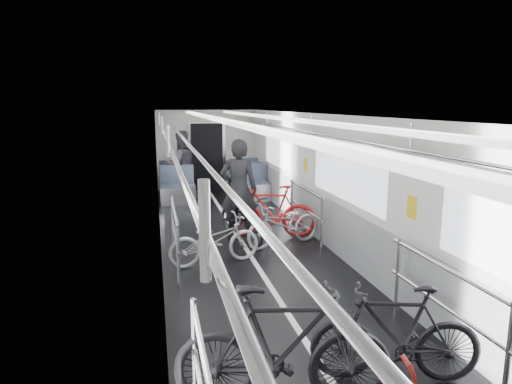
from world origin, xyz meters
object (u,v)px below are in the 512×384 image
bike_right_mid (284,224)px  person_standing (239,189)px  bike_left_mid (283,348)px  person_seated (181,165)px  bike_right_near (396,334)px  bike_left_far (214,240)px  bike_aisle (241,217)px  bike_right_far (272,211)px

bike_right_mid → person_standing: person_standing is taller
bike_left_mid → bike_right_mid: 4.59m
person_seated → bike_right_near: bearing=80.1°
bike_left_far → bike_right_near: bearing=-172.2°
bike_left_far → bike_right_mid: 1.54m
bike_left_mid → bike_aisle: size_ratio=1.10×
bike_right_mid → bike_aisle: (-0.69, 0.54, 0.03)m
bike_right_near → person_standing: bearing=-157.7°
bike_left_mid → bike_right_mid: (1.27, 4.41, -0.15)m
bike_right_near → bike_right_mid: bike_right_near is taller
person_standing → person_seated: person_standing is taller
bike_aisle → bike_right_mid: bearing=-54.6°
bike_left_mid → person_seated: person_seated is taller
bike_left_mid → bike_aisle: (0.58, 4.95, -0.11)m
bike_aisle → person_standing: bearing=91.2°
bike_left_mid → bike_right_far: bike_left_mid is taller
bike_left_mid → person_standing: (0.55, 5.05, 0.41)m
bike_right_mid → person_standing: size_ratio=0.81×
bike_aisle → bike_right_near: bearing=-100.3°
bike_left_mid → bike_right_mid: bearing=-4.8°
bike_right_near → person_standing: (-0.59, 4.89, 0.49)m
bike_right_near → person_standing: size_ratio=0.82×
person_seated → bike_left_mid: bearing=72.8°
bike_aisle → person_standing: 0.53m
bike_right_mid → person_standing: (-0.73, 0.64, 0.56)m
bike_left_far → bike_right_far: bike_right_far is taller
bike_right_near → bike_right_far: (0.06, 4.86, 0.04)m
bike_aisle → person_standing: size_ratio=0.88×
bike_left_mid → bike_left_far: 3.72m
bike_right_mid → bike_left_far: bearing=-82.6°
bike_right_far → bike_left_far: bearing=-28.1°
bike_left_far → person_standing: size_ratio=0.79×
bike_left_far → bike_right_near: bike_right_near is taller
bike_right_far → bike_right_mid: bearing=24.2°
bike_right_near → bike_aisle: size_ratio=0.94×
bike_left_far → person_standing: 1.59m
bike_right_far → bike_aisle: 0.62m
bike_left_far → bike_right_far: bearing=-56.3°
bike_right_near → bike_right_far: 4.86m
person_seated → bike_right_far: bearing=91.4°
bike_right_near → bike_right_mid: (0.14, 4.26, -0.07)m
bike_aisle → person_seated: (-0.89, 4.10, 0.49)m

